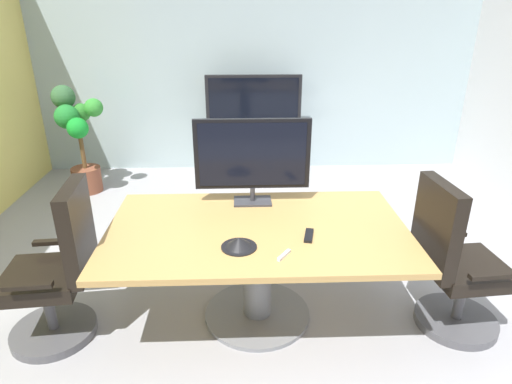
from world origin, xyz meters
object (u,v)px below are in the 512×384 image
(tv_monitor, at_px, (252,157))
(potted_plant, at_px, (78,135))
(wall_display_unit, at_px, (254,142))
(conference_phone, at_px, (239,243))
(conference_table, at_px, (257,250))
(remote_control, at_px, (309,235))
(office_chair_left, at_px, (58,277))
(office_chair_right, at_px, (453,270))

(tv_monitor, height_order, potted_plant, tv_monitor)
(potted_plant, bearing_deg, tv_monitor, -45.15)
(wall_display_unit, distance_m, conference_phone, 3.19)
(tv_monitor, bearing_deg, conference_table, -87.23)
(conference_phone, distance_m, remote_control, 0.46)
(tv_monitor, height_order, conference_phone, tv_monitor)
(conference_table, xyz_separation_m, tv_monitor, (-0.02, 0.42, 0.54))
(conference_table, relative_size, conference_phone, 9.08)
(tv_monitor, relative_size, wall_display_unit, 0.64)
(tv_monitor, distance_m, conference_phone, 0.76)
(office_chair_left, relative_size, wall_display_unit, 0.83)
(conference_table, distance_m, remote_control, 0.40)
(wall_display_unit, bearing_deg, tv_monitor, -92.07)
(potted_plant, relative_size, conference_phone, 5.74)
(office_chair_right, bearing_deg, tv_monitor, 62.06)
(wall_display_unit, distance_m, remote_control, 3.07)
(conference_table, height_order, wall_display_unit, wall_display_unit)
(conference_phone, bearing_deg, tv_monitor, 81.30)
(potted_plant, xyz_separation_m, conference_phone, (1.86, -2.65, 0.05))
(office_chair_left, bearing_deg, wall_display_unit, 150.66)
(tv_monitor, bearing_deg, office_chair_left, -156.60)
(office_chair_right, height_order, potted_plant, potted_plant)
(tv_monitor, height_order, remote_control, tv_monitor)
(conference_table, relative_size, remote_control, 11.75)
(conference_table, distance_m, wall_display_unit, 2.91)
(remote_control, bearing_deg, office_chair_right, 12.31)
(conference_table, xyz_separation_m, wall_display_unit, (0.07, 2.91, -0.10))
(conference_phone, bearing_deg, wall_display_unit, 86.51)
(conference_table, distance_m, conference_phone, 0.35)
(wall_display_unit, bearing_deg, office_chair_left, -114.31)
(wall_display_unit, relative_size, conference_phone, 5.95)
(conference_table, relative_size, office_chair_left, 1.83)
(office_chair_right, distance_m, potted_plant, 4.17)
(conference_table, relative_size, office_chair_right, 1.83)
(tv_monitor, bearing_deg, remote_control, -58.28)
(wall_display_unit, bearing_deg, conference_table, -91.38)
(tv_monitor, bearing_deg, conference_phone, -98.70)
(office_chair_right, bearing_deg, office_chair_left, 85.01)
(conference_table, bearing_deg, office_chair_right, -6.74)
(tv_monitor, relative_size, potted_plant, 0.66)
(conference_table, bearing_deg, office_chair_left, -173.83)
(office_chair_left, xyz_separation_m, remote_control, (1.63, 0.00, 0.28))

